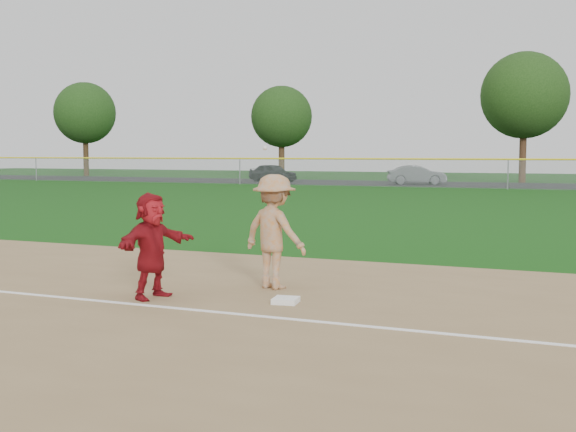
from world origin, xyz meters
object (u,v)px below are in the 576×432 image
at_px(base_runner, 152,245).
at_px(car_left, 273,173).
at_px(first_base, 286,300).
at_px(car_mid, 417,175).

distance_m(base_runner, car_left, 49.07).
distance_m(first_base, car_left, 49.50).
relative_size(first_base, base_runner, 0.22).
bearing_deg(first_base, car_left, 113.97).
distance_m(first_base, base_runner, 2.40).
bearing_deg(base_runner, car_left, 34.02).
height_order(car_left, car_mid, car_left).
bearing_deg(car_left, car_mid, -72.73).
bearing_deg(base_runner, car_mid, 19.60).
bearing_deg(car_mid, base_runner, 165.84).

